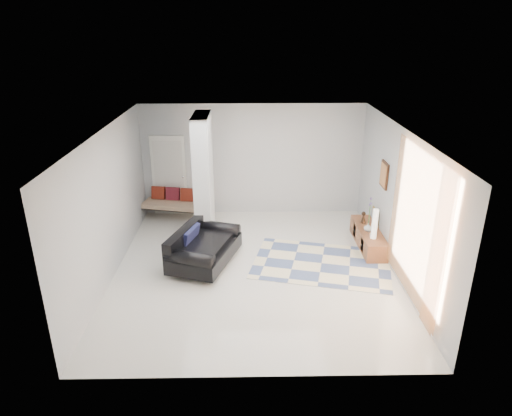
{
  "coord_description": "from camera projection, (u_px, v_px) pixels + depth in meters",
  "views": [
    {
      "loc": [
        -0.12,
        -8.0,
        4.57
      ],
      "look_at": [
        0.04,
        0.6,
        1.08
      ],
      "focal_mm": 32.0,
      "sensor_mm": 36.0,
      "label": 1
    }
  ],
  "objects": [
    {
      "name": "cylinder_lamp",
      "position": [
        375.0,
        224.0,
        9.42
      ],
      "size": [
        0.12,
        0.12,
        0.65
      ],
      "primitive_type": "cylinder",
      "color": "silver",
      "rests_on": "media_console"
    },
    {
      "name": "wall_back",
      "position": [
        253.0,
        160.0,
        11.39
      ],
      "size": [
        6.0,
        0.0,
        6.0
      ],
      "primitive_type": "plane",
      "rotation": [
        1.57,
        0.0,
        0.0
      ],
      "color": "#B4B7B9",
      "rests_on": "ground"
    },
    {
      "name": "wall_left",
      "position": [
        108.0,
        205.0,
        8.56
      ],
      "size": [
        0.0,
        6.0,
        6.0
      ],
      "primitive_type": "plane",
      "rotation": [
        1.57,
        0.0,
        1.57
      ],
      "color": "#B4B7B9",
      "rests_on": "ground"
    },
    {
      "name": "daybed",
      "position": [
        176.0,
        202.0,
        11.39
      ],
      "size": [
        1.77,
        1.04,
        0.77
      ],
      "rotation": [
        0.0,
        0.0,
        -0.21
      ],
      "color": "black",
      "rests_on": "floor"
    },
    {
      "name": "loveseat",
      "position": [
        202.0,
        248.0,
        9.25
      ],
      "size": [
        1.48,
        1.94,
        0.76
      ],
      "rotation": [
        0.0,
        0.0,
        -0.32
      ],
      "color": "silver",
      "rests_on": "floor"
    },
    {
      "name": "vase",
      "position": [
        368.0,
        227.0,
        9.83
      ],
      "size": [
        0.19,
        0.19,
        0.18
      ],
      "primitive_type": "imported",
      "rotation": [
        0.0,
        0.0,
        -0.11
      ],
      "color": "silver",
      "rests_on": "media_console"
    },
    {
      "name": "bronze_figurine",
      "position": [
        363.0,
        217.0,
        10.24
      ],
      "size": [
        0.14,
        0.14,
        0.26
      ],
      "primitive_type": null,
      "rotation": [
        0.0,
        0.0,
        0.08
      ],
      "color": "#342217",
      "rests_on": "media_console"
    },
    {
      "name": "wall_art",
      "position": [
        384.0,
        175.0,
        9.48
      ],
      "size": [
        0.04,
        0.45,
        0.55
      ],
      "primitive_type": "cube",
      "color": "#361C0E",
      "rests_on": "wall_right"
    },
    {
      "name": "ceiling",
      "position": [
        254.0,
        131.0,
        8.08
      ],
      "size": [
        6.0,
        6.0,
        0.0
      ],
      "primitive_type": "plane",
      "rotation": [
        3.14,
        0.0,
        0.0
      ],
      "color": "white",
      "rests_on": "wall_back"
    },
    {
      "name": "area_rug",
      "position": [
        322.0,
        263.0,
        9.34
      ],
      "size": [
        3.08,
        2.41,
        0.01
      ],
      "primitive_type": "cube",
      "rotation": [
        0.0,
        0.0,
        -0.23
      ],
      "color": "beige",
      "rests_on": "floor"
    },
    {
      "name": "wall_right",
      "position": [
        399.0,
        203.0,
        8.66
      ],
      "size": [
        0.0,
        6.0,
        6.0
      ],
      "primitive_type": "plane",
      "rotation": [
        1.57,
        0.0,
        -1.57
      ],
      "color": "#B4B7B9",
      "rests_on": "ground"
    },
    {
      "name": "partition_column",
      "position": [
        204.0,
        178.0,
        10.07
      ],
      "size": [
        0.35,
        1.2,
        2.8
      ],
      "primitive_type": "cube",
      "color": "#B7BCBF",
      "rests_on": "floor"
    },
    {
      "name": "floor",
      "position": [
        254.0,
        269.0,
        9.14
      ],
      "size": [
        6.0,
        6.0,
        0.0
      ],
      "primitive_type": "plane",
      "color": "silver",
      "rests_on": "ground"
    },
    {
      "name": "wall_front",
      "position": [
        258.0,
        291.0,
        5.83
      ],
      "size": [
        6.0,
        0.0,
        6.0
      ],
      "primitive_type": "plane",
      "rotation": [
        -1.57,
        0.0,
        0.0
      ],
      "color": "#B4B7B9",
      "rests_on": "ground"
    },
    {
      "name": "curtain",
      "position": [
        416.0,
        226.0,
        7.57
      ],
      "size": [
        0.0,
        2.55,
        2.55
      ],
      "primitive_type": "plane",
      "rotation": [
        1.57,
        0.0,
        1.57
      ],
      "color": "#FD9642",
      "rests_on": "wall_right"
    },
    {
      "name": "media_console",
      "position": [
        368.0,
        237.0,
        10.02
      ],
      "size": [
        0.45,
        1.66,
        0.8
      ],
      "color": "brown",
      "rests_on": "floor"
    },
    {
      "name": "hallway_door",
      "position": [
        169.0,
        176.0,
        11.46
      ],
      "size": [
        0.85,
        0.06,
        2.04
      ],
      "primitive_type": "cube",
      "color": "white",
      "rests_on": "floor"
    }
  ]
}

